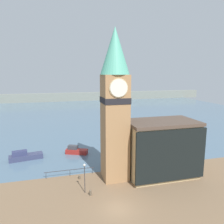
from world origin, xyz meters
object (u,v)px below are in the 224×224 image
mooring_bollard_near (90,192)px  lamp_post (85,173)px  clock_tower (115,102)px  boat_far (25,156)px  pier_building (161,148)px  mooring_bollard_far (79,177)px  boat_near (76,151)px

mooring_bollard_near → lamp_post: (-0.64, 0.87, 2.55)m
clock_tower → boat_far: size_ratio=3.61×
pier_building → mooring_bollard_far: size_ratio=17.07×
boat_near → boat_far: (-10.06, -0.61, 0.04)m
mooring_bollard_near → pier_building: bearing=14.7°
clock_tower → mooring_bollard_far: bearing=169.2°
lamp_post → clock_tower: bearing=31.8°
clock_tower → lamp_post: (-5.33, -3.31, -9.49)m
pier_building → mooring_bollard_far: 14.13m
mooring_bollard_far → boat_near: bearing=87.1°
clock_tower → boat_near: 17.88m
clock_tower → mooring_bollard_near: size_ratio=27.88×
boat_far → mooring_bollard_near: 19.09m
mooring_bollard_near → lamp_post: 2.77m
pier_building → mooring_bollard_far: pier_building is taller
boat_near → mooring_bollard_near: 16.61m
pier_building → lamp_post: 13.36m
boat_near → lamp_post: (-0.29, -15.74, 2.34)m
boat_near → mooring_bollard_near: (0.35, -16.61, -0.21)m
boat_far → lamp_post: 18.16m
clock_tower → mooring_bollard_far: clock_tower is taller
boat_near → lamp_post: bearing=-67.1°
mooring_bollard_far → lamp_post: bearing=-86.3°
boat_far → mooring_bollard_far: 14.35m
pier_building → mooring_bollard_near: pier_building is taller
clock_tower → pier_building: bearing=-6.7°
boat_far → lamp_post: lamp_post is taller
mooring_bollard_near → boat_near: bearing=91.2°
boat_near → mooring_bollard_far: (-0.57, -11.37, -0.31)m
boat_far → pier_building: bearing=-38.7°
lamp_post → boat_far: bearing=122.8°
pier_building → mooring_bollard_far: bearing=171.6°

